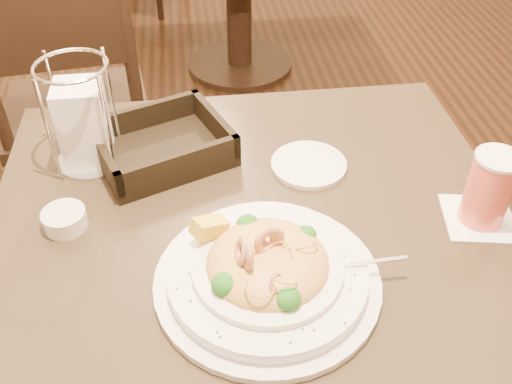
{
  "coord_description": "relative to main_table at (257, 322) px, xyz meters",
  "views": [
    {
      "loc": [
        -0.08,
        -0.66,
        1.4
      ],
      "look_at": [
        0.0,
        0.02,
        0.81
      ],
      "focal_mm": 40.0,
      "sensor_mm": 36.0,
      "label": 1
    }
  ],
  "objects": [
    {
      "name": "main_table",
      "position": [
        0.0,
        0.0,
        0.0
      ],
      "size": [
        0.9,
        0.9,
        0.73
      ],
      "color": "black",
      "rests_on": "ground"
    },
    {
      "name": "dining_chair_near",
      "position": [
        -0.44,
        0.84,
        -0.0
      ],
      "size": [
        0.47,
        0.47,
        0.93
      ],
      "rotation": [
        0.0,
        0.0,
        3.27
      ],
      "color": "black",
      "rests_on": "ground"
    },
    {
      "name": "pasta_bowl",
      "position": [
        0.0,
        -0.1,
        0.26
      ],
      "size": [
        0.38,
        0.34,
        0.11
      ],
      "rotation": [
        0.0,
        0.0,
        -0.15
      ],
      "color": "white",
      "rests_on": "main_table"
    },
    {
      "name": "drink_glass",
      "position": [
        0.38,
        -0.0,
        0.3
      ],
      "size": [
        0.14,
        0.14,
        0.13
      ],
      "rotation": [
        0.0,
        0.0,
        -0.18
      ],
      "color": "white",
      "rests_on": "main_table"
    },
    {
      "name": "bread_basket",
      "position": [
        -0.15,
        0.24,
        0.25
      ],
      "size": [
        0.29,
        0.27,
        0.07
      ],
      "rotation": [
        0.0,
        0.0,
        0.38
      ],
      "color": "black",
      "rests_on": "main_table"
    },
    {
      "name": "napkin_caddy",
      "position": [
        -0.29,
        0.24,
        0.32
      ],
      "size": [
        0.13,
        0.13,
        0.21
      ],
      "rotation": [
        0.0,
        0.0,
        0.25
      ],
      "color": "silver",
      "rests_on": "main_table"
    },
    {
      "name": "side_plate",
      "position": [
        0.12,
        0.17,
        0.24
      ],
      "size": [
        0.18,
        0.18,
        0.01
      ],
      "primitive_type": "cylinder",
      "rotation": [
        0.0,
        0.0,
        -0.28
      ],
      "color": "white",
      "rests_on": "main_table"
    },
    {
      "name": "butter_ramekin",
      "position": [
        -0.31,
        0.06,
        0.25
      ],
      "size": [
        0.08,
        0.08,
        0.03
      ],
      "primitive_type": "cylinder",
      "rotation": [
        0.0,
        0.0,
        0.09
      ],
      "color": "white",
      "rests_on": "main_table"
    }
  ]
}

